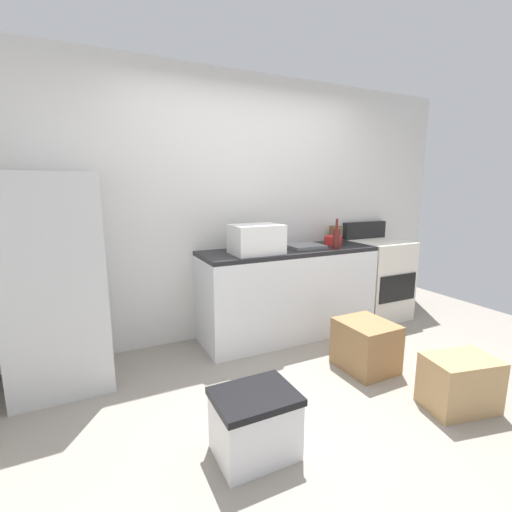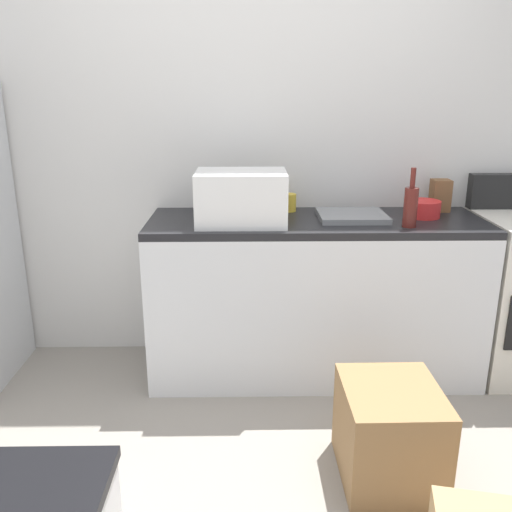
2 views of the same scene
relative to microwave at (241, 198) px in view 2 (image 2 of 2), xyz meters
The scene contains 9 objects.
wall_back 0.52m from the microwave, 76.76° to the left, with size 5.00×0.10×2.60m, color silver.
kitchen_counter 0.72m from the microwave, 11.91° to the left, with size 1.80×0.60×0.90m.
microwave is the anchor object (origin of this frame).
sink_basin 0.61m from the microwave, ahead, with size 0.36×0.32×0.03m, color slate.
wine_bottle 0.86m from the microwave, ahead, with size 0.07×0.07×0.30m.
coffee_mug 0.40m from the microwave, 46.19° to the left, with size 0.08×0.08×0.10m, color gold.
knife_block 1.16m from the microwave, 13.63° to the left, with size 0.10×0.10×0.18m, color brown.
mixing_bowl 1.00m from the microwave, ahead, with size 0.19×0.19×0.09m, color red.
cardboard_box_large 1.33m from the microwave, 53.27° to the right, with size 0.39×0.45×0.41m, color olive.
Camera 2 is at (-0.07, -1.64, 1.58)m, focal length 38.15 mm.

